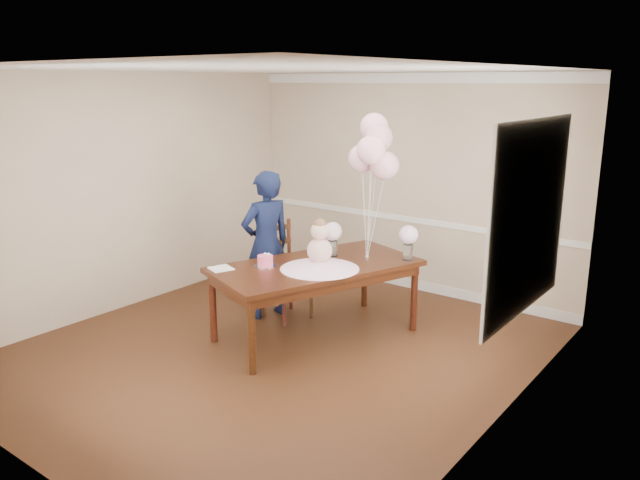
# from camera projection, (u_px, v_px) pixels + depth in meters

# --- Properties ---
(floor) EXTENTS (4.50, 5.00, 0.00)m
(floor) POSITION_uv_depth(u_px,v_px,m) (277.00, 350.00, 6.20)
(floor) COLOR black
(floor) RESTS_ON ground
(ceiling) EXTENTS (4.50, 5.00, 0.02)m
(ceiling) POSITION_uv_depth(u_px,v_px,m) (272.00, 69.00, 5.53)
(ceiling) COLOR white
(ceiling) RESTS_ON wall_back
(wall_back) EXTENTS (4.50, 0.02, 2.70)m
(wall_back) POSITION_uv_depth(u_px,v_px,m) (406.00, 184.00, 7.80)
(wall_back) COLOR tan
(wall_back) RESTS_ON floor
(wall_front) EXTENTS (4.50, 0.02, 2.70)m
(wall_front) POSITION_uv_depth(u_px,v_px,m) (13.00, 284.00, 3.94)
(wall_front) COLOR tan
(wall_front) RESTS_ON floor
(wall_left) EXTENTS (0.02, 5.00, 2.70)m
(wall_left) POSITION_uv_depth(u_px,v_px,m) (128.00, 192.00, 7.18)
(wall_left) COLOR tan
(wall_left) RESTS_ON floor
(wall_right) EXTENTS (0.02, 5.00, 2.70)m
(wall_right) POSITION_uv_depth(u_px,v_px,m) (507.00, 257.00, 4.55)
(wall_right) COLOR tan
(wall_right) RESTS_ON floor
(chair_rail_trim) EXTENTS (4.50, 0.02, 0.07)m
(chair_rail_trim) POSITION_uv_depth(u_px,v_px,m) (405.00, 219.00, 7.90)
(chair_rail_trim) COLOR white
(chair_rail_trim) RESTS_ON wall_back
(crown_molding) EXTENTS (4.50, 0.02, 0.12)m
(crown_molding) POSITION_uv_depth(u_px,v_px,m) (410.00, 78.00, 7.47)
(crown_molding) COLOR white
(crown_molding) RESTS_ON wall_back
(baseboard_trim) EXTENTS (4.50, 0.02, 0.12)m
(baseboard_trim) POSITION_uv_depth(u_px,v_px,m) (403.00, 282.00, 8.11)
(baseboard_trim) COLOR silver
(baseboard_trim) RESTS_ON floor
(window_frame) EXTENTS (0.02, 1.66, 1.56)m
(window_frame) POSITION_uv_depth(u_px,v_px,m) (529.00, 218.00, 4.90)
(window_frame) COLOR silver
(window_frame) RESTS_ON wall_right
(window_blinds) EXTENTS (0.01, 1.50, 1.40)m
(window_blinds) POSITION_uv_depth(u_px,v_px,m) (527.00, 218.00, 4.91)
(window_blinds) COLOR silver
(window_blinds) RESTS_ON wall_right
(dining_table_top) EXTENTS (1.69, 2.32, 0.05)m
(dining_table_top) POSITION_uv_depth(u_px,v_px,m) (316.00, 266.00, 6.37)
(dining_table_top) COLOR black
(dining_table_top) RESTS_ON table_leg_fl
(table_apron) EXTENTS (1.56, 2.18, 0.10)m
(table_apron) POSITION_uv_depth(u_px,v_px,m) (316.00, 274.00, 6.39)
(table_apron) COLOR black
(table_apron) RESTS_ON table_leg_fl
(table_leg_fl) EXTENTS (0.09, 0.09, 0.73)m
(table_leg_fl) POSITION_uv_depth(u_px,v_px,m) (213.00, 308.00, 6.32)
(table_leg_fl) COLOR black
(table_leg_fl) RESTS_ON floor
(table_leg_fr) EXTENTS (0.09, 0.09, 0.73)m
(table_leg_fr) POSITION_uv_depth(u_px,v_px,m) (252.00, 337.00, 5.61)
(table_leg_fr) COLOR black
(table_leg_fr) RESTS_ON floor
(table_leg_bl) EXTENTS (0.09, 0.09, 0.73)m
(table_leg_bl) POSITION_uv_depth(u_px,v_px,m) (365.00, 276.00, 7.33)
(table_leg_bl) COLOR black
(table_leg_bl) RESTS_ON floor
(table_leg_br) EXTENTS (0.09, 0.09, 0.73)m
(table_leg_br) POSITION_uv_depth(u_px,v_px,m) (414.00, 298.00, 6.61)
(table_leg_br) COLOR black
(table_leg_br) RESTS_ON floor
(baby_skirt) EXTENTS (1.02, 1.02, 0.10)m
(baby_skirt) POSITION_uv_depth(u_px,v_px,m) (320.00, 264.00, 6.20)
(baby_skirt) COLOR #F8B6D8
(baby_skirt) RESTS_ON dining_table_top
(baby_torso) EXTENTS (0.25, 0.25, 0.25)m
(baby_torso) POSITION_uv_depth(u_px,v_px,m) (320.00, 250.00, 6.16)
(baby_torso) COLOR pink
(baby_torso) RESTS_ON baby_skirt
(baby_head) EXTENTS (0.18, 0.18, 0.18)m
(baby_head) POSITION_uv_depth(u_px,v_px,m) (320.00, 231.00, 6.11)
(baby_head) COLOR beige
(baby_head) RESTS_ON baby_torso
(baby_hair) EXTENTS (0.13, 0.13, 0.13)m
(baby_hair) POSITION_uv_depth(u_px,v_px,m) (320.00, 225.00, 6.10)
(baby_hair) COLOR brown
(baby_hair) RESTS_ON baby_head
(cake_platter) EXTENTS (0.29, 0.29, 0.01)m
(cake_platter) POSITION_uv_depth(u_px,v_px,m) (265.00, 266.00, 6.29)
(cake_platter) COLOR #BBBBC0
(cake_platter) RESTS_ON dining_table_top
(birthday_cake) EXTENTS (0.20, 0.20, 0.10)m
(birthday_cake) POSITION_uv_depth(u_px,v_px,m) (265.00, 260.00, 6.27)
(birthday_cake) COLOR #E7496F
(birthday_cake) RESTS_ON cake_platter
(cake_flower_a) EXTENTS (0.03, 0.03, 0.03)m
(cake_flower_a) POSITION_uv_depth(u_px,v_px,m) (265.00, 254.00, 6.26)
(cake_flower_a) COLOR silver
(cake_flower_a) RESTS_ON birthday_cake
(cake_flower_b) EXTENTS (0.03, 0.03, 0.03)m
(cake_flower_b) POSITION_uv_depth(u_px,v_px,m) (268.00, 254.00, 6.24)
(cake_flower_b) COLOR silver
(cake_flower_b) RESTS_ON birthday_cake
(rose_vase_near) EXTENTS (0.13, 0.13, 0.17)m
(rose_vase_near) POSITION_uv_depth(u_px,v_px,m) (333.00, 248.00, 6.63)
(rose_vase_near) COLOR silver
(rose_vase_near) RESTS_ON dining_table_top
(roses_near) EXTENTS (0.20, 0.20, 0.20)m
(roses_near) POSITION_uv_depth(u_px,v_px,m) (333.00, 231.00, 6.59)
(roses_near) COLOR beige
(roses_near) RESTS_ON rose_vase_near
(rose_vase_far) EXTENTS (0.13, 0.13, 0.17)m
(rose_vase_far) POSITION_uv_depth(u_px,v_px,m) (408.00, 252.00, 6.48)
(rose_vase_far) COLOR silver
(rose_vase_far) RESTS_ON dining_table_top
(roses_far) EXTENTS (0.20, 0.20, 0.20)m
(roses_far) POSITION_uv_depth(u_px,v_px,m) (408.00, 235.00, 6.44)
(roses_far) COLOR beige
(roses_far) RESTS_ON rose_vase_far
(napkin) EXTENTS (0.27, 0.27, 0.01)m
(napkin) POSITION_uv_depth(u_px,v_px,m) (221.00, 268.00, 6.19)
(napkin) COLOR white
(napkin) RESTS_ON dining_table_top
(balloon_weight) EXTENTS (0.05, 0.05, 0.02)m
(balloon_weight) POSITION_uv_depth(u_px,v_px,m) (367.00, 257.00, 6.58)
(balloon_weight) COLOR silver
(balloon_weight) RESTS_ON dining_table_top
(balloon_a) EXTENTS (0.29, 0.29, 0.29)m
(balloon_a) POSITION_uv_depth(u_px,v_px,m) (363.00, 158.00, 6.40)
(balloon_a) COLOR #FFB4CC
(balloon_a) RESTS_ON balloon_ribbon_a
(balloon_b) EXTENTS (0.29, 0.29, 0.29)m
(balloon_b) POSITION_uv_depth(u_px,v_px,m) (371.00, 150.00, 6.18)
(balloon_b) COLOR #FFB4C5
(balloon_b) RESTS_ON balloon_ribbon_b
(balloon_c) EXTENTS (0.29, 0.29, 0.29)m
(balloon_c) POSITION_uv_depth(u_px,v_px,m) (379.00, 138.00, 6.31)
(balloon_c) COLOR #D798A4
(balloon_c) RESTS_ON balloon_ribbon_c
(balloon_d) EXTENTS (0.29, 0.29, 0.29)m
(balloon_d) POSITION_uv_depth(u_px,v_px,m) (374.00, 127.00, 6.38)
(balloon_d) COLOR #EFA9C1
(balloon_d) RESTS_ON balloon_ribbon_d
(balloon_e) EXTENTS (0.29, 0.29, 0.29)m
(balloon_e) POSITION_uv_depth(u_px,v_px,m) (385.00, 166.00, 6.25)
(balloon_e) COLOR #E2A0AD
(balloon_e) RESTS_ON balloon_ribbon_e
(balloon_ribbon_a) EXTENTS (0.09, 0.04, 0.87)m
(balloon_ribbon_a) POSITION_uv_depth(u_px,v_px,m) (365.00, 216.00, 6.51)
(balloon_ribbon_a) COLOR white
(balloon_ribbon_a) RESTS_ON balloon_weight
(balloon_ribbon_b) EXTENTS (0.08, 0.09, 0.97)m
(balloon_ribbon_b) POSITION_uv_depth(u_px,v_px,m) (369.00, 213.00, 6.40)
(balloon_ribbon_b) COLOR white
(balloon_ribbon_b) RESTS_ON balloon_weight
(balloon_ribbon_c) EXTENTS (0.06, 0.09, 1.08)m
(balloon_ribbon_c) POSITION_uv_depth(u_px,v_px,m) (372.00, 206.00, 6.46)
(balloon_ribbon_c) COLOR silver
(balloon_ribbon_c) RESTS_ON balloon_weight
(balloon_ribbon_d) EXTENTS (0.05, 0.13, 1.18)m
(balloon_ribbon_d) POSITION_uv_depth(u_px,v_px,m) (370.00, 200.00, 6.50)
(balloon_ribbon_d) COLOR white
(balloon_ribbon_d) RESTS_ON balloon_weight
(balloon_ribbon_e) EXTENTS (0.16, 0.02, 0.81)m
(balloon_ribbon_e) POSITION_uv_depth(u_px,v_px,m) (375.00, 220.00, 6.43)
(balloon_ribbon_e) COLOR white
(balloon_ribbon_e) RESTS_ON balloon_weight
(dining_chair_seat) EXTENTS (0.56, 0.56, 0.05)m
(dining_chair_seat) POSITION_uv_depth(u_px,v_px,m) (287.00, 277.00, 6.95)
(dining_chair_seat) COLOR #391D0F
(dining_chair_seat) RESTS_ON chair_leg_fl
(chair_leg_fl) EXTENTS (0.05, 0.05, 0.45)m
(chair_leg_fl) POSITION_uv_depth(u_px,v_px,m) (264.00, 297.00, 7.03)
(chair_leg_fl) COLOR #3B1E10
(chair_leg_fl) RESTS_ON floor
(chair_leg_fr) EXTENTS (0.05, 0.05, 0.45)m
(chair_leg_fr) POSITION_uv_depth(u_px,v_px,m) (284.00, 306.00, 6.75)
(chair_leg_fr) COLOR #39150F
(chair_leg_fr) RESTS_ON floor
(chair_leg_bl) EXTENTS (0.05, 0.05, 0.45)m
(chair_leg_bl) POSITION_uv_depth(u_px,v_px,m) (291.00, 290.00, 7.27)
(chair_leg_bl) COLOR #39130F
(chair_leg_bl) RESTS_ON floor
(chair_leg_br) EXTENTS (0.05, 0.05, 0.45)m
(chair_leg_br) POSITION_uv_depth(u_px,v_px,m) (311.00, 299.00, 6.99)
(chair_leg_br) COLOR #311C0D
(chair_leg_br) RESTS_ON floor
(chair_back_post_l) EXTENTS (0.05, 0.05, 0.59)m
(chair_back_post_l) POSITION_uv_depth(u_px,v_px,m) (262.00, 250.00, 6.91)
(chair_back_post_l) COLOR #3A1F0F
(chair_back_post_l) RESTS_ON dining_chair_seat
(chair_back_post_r) EXTENTS (0.05, 0.05, 0.59)m
(chair_back_post_r) POSITION_uv_depth(u_px,v_px,m) (289.00, 244.00, 7.15)
(chair_back_post_r) COLOR #3B1B10
(chair_back_post_r) RESTS_ON dining_chair_seat
(chair_slat_low) EXTENTS (0.12, 0.42, 0.05)m
(chair_slat_low) POSITION_uv_depth(u_px,v_px,m) (276.00, 257.00, 7.06)
(chair_slat_low) COLOR #371E0F
(chair_slat_low) RESTS_ON dining_chair_seat
(chair_slat_mid) EXTENTS (0.12, 0.42, 0.05)m
(chair_slat_mid) POSITION_uv_depth(u_px,v_px,m) (276.00, 243.00, 7.02)
(chair_slat_mid) COLOR #371D0F
(chair_slat_mid) RESTS_ON dining_chair_seat
(chair_slat_top) EXTENTS (0.12, 0.42, 0.05)m
(chair_slat_top) POSITION_uv_depth(u_px,v_px,m) (275.00, 228.00, 6.97)
(chair_slat_top) COLOR #341D0E
(chair_slat_top) RESTS_ON dining_chair_seat
(woman) EXTENTS (0.57, 0.70, 1.66)m
(woman) POSITION_uv_depth(u_px,v_px,m) (266.00, 245.00, 6.92)
(woman) COLOR black
(woman) RESTS_ON floor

